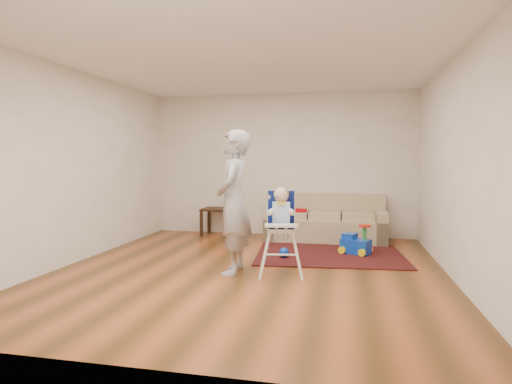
% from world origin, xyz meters
% --- Properties ---
extents(ground, '(5.50, 5.50, 0.00)m').
position_xyz_m(ground, '(0.00, 0.00, 0.00)').
color(ground, '#4B2D10').
rests_on(ground, ground).
extents(room_envelope, '(5.04, 5.52, 2.72)m').
position_xyz_m(room_envelope, '(0.00, 0.53, 1.88)').
color(room_envelope, beige).
rests_on(room_envelope, ground).
extents(sofa, '(2.12, 0.88, 0.82)m').
position_xyz_m(sofa, '(0.86, 2.30, 0.41)').
color(sofa, tan).
rests_on(sofa, ground).
extents(side_table, '(0.52, 0.52, 0.52)m').
position_xyz_m(side_table, '(-1.21, 2.45, 0.26)').
color(side_table, black).
rests_on(side_table, ground).
extents(area_rug, '(2.32, 1.82, 0.02)m').
position_xyz_m(area_rug, '(0.99, 1.11, 0.01)').
color(area_rug, black).
rests_on(area_rug, ground).
extents(ride_on_toy, '(0.50, 0.44, 0.46)m').
position_xyz_m(ride_on_toy, '(1.38, 1.25, 0.25)').
color(ride_on_toy, '#0C3CC3').
rests_on(ride_on_toy, area_rug).
extents(toy_ball, '(0.14, 0.14, 0.14)m').
position_xyz_m(toy_ball, '(0.35, 0.75, 0.09)').
color(toy_ball, '#0C3CC3').
rests_on(toy_ball, area_rug).
extents(high_chair, '(0.59, 0.59, 1.11)m').
position_xyz_m(high_chair, '(0.43, -0.13, 0.54)').
color(high_chair, white).
rests_on(high_chair, ground).
extents(adult, '(0.49, 0.70, 1.82)m').
position_xyz_m(adult, '(-0.17, -0.19, 0.91)').
color(adult, '#949597').
rests_on(adult, ground).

